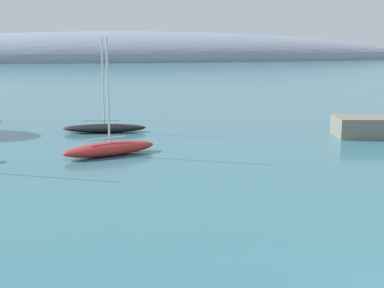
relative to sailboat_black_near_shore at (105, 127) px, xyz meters
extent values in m
ellipsoid|color=gray|center=(15.81, 197.10, -0.49)|extent=(287.99, 59.55, 26.94)
ellipsoid|color=black|center=(0.00, 0.00, -0.08)|extent=(8.32, 2.95, 0.82)
cylinder|color=silver|center=(0.00, 0.00, 4.53)|extent=(0.17, 0.17, 8.40)
cube|color=silver|center=(-0.36, 0.04, 0.68)|extent=(3.66, 0.49, 0.10)
ellipsoid|color=red|center=(0.17, -10.90, 0.04)|extent=(7.83, 4.55, 1.06)
cylinder|color=silver|center=(0.17, -10.90, 4.66)|extent=(0.15, 0.15, 8.17)
cube|color=silver|center=(-0.15, -11.02, 0.92)|extent=(3.25, 1.33, 0.10)
camera|label=1|loc=(-0.86, -51.41, 8.40)|focal=48.43mm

